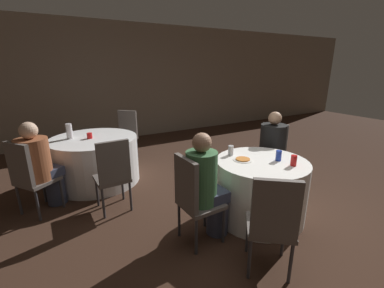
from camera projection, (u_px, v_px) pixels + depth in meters
ground_plane at (254, 219)px, 3.14m from camera, size 16.00×16.00×0.00m
wall_back at (134, 82)px, 6.46m from camera, size 16.00×0.06×2.80m
table_near at (260, 189)px, 3.11m from camera, size 1.08×1.08×0.73m
table_far at (96, 160)px, 4.08m from camera, size 1.32×1.32×0.73m
chair_near_southwest at (273, 220)px, 2.15m from camera, size 0.56×0.56×0.96m
chair_near_northeast at (273, 151)px, 3.89m from camera, size 0.56×0.56×0.96m
chair_near_west at (193, 195)px, 2.57m from camera, size 0.42×0.42×0.96m
chair_far_south at (113, 171)px, 3.14m from camera, size 0.41×0.42×0.96m
chair_far_northeast at (126, 132)px, 5.03m from camera, size 0.57×0.57×0.96m
chair_far_southwest at (28, 173)px, 3.07m from camera, size 0.56×0.56×0.96m
person_black_shirt at (271, 151)px, 3.74m from camera, size 0.51×0.49×1.17m
person_green_jacket at (207, 188)px, 2.64m from camera, size 0.50×0.32×1.19m
person_floral_shirt at (40, 166)px, 3.20m from camera, size 0.51×0.49×1.17m
pizza_plate_near at (243, 159)px, 3.04m from camera, size 0.23×0.23×0.02m
soda_can_silver at (231, 150)px, 3.19m from camera, size 0.07×0.07×0.12m
soda_can_red at (294, 161)px, 2.85m from camera, size 0.07×0.07×0.12m
soda_can_blue at (279, 156)px, 3.00m from camera, size 0.07×0.07×0.12m
bottle_far at (69, 131)px, 3.89m from camera, size 0.09×0.09×0.23m
cup_far at (90, 136)px, 3.92m from camera, size 0.08×0.08×0.09m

